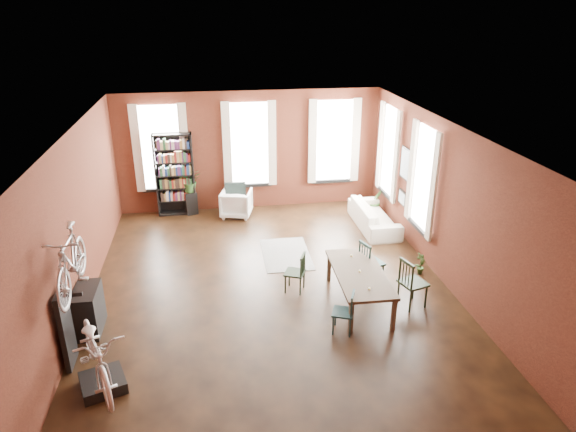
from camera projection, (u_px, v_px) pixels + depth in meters
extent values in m
plane|color=black|center=(271.00, 288.00, 10.26)|extent=(9.00, 9.00, 0.00)
cube|color=silver|center=(269.00, 131.00, 9.03)|extent=(7.00, 9.00, 0.04)
cube|color=#431910|center=(250.00, 151.00, 13.75)|extent=(7.00, 0.04, 3.20)
cube|color=#431910|center=(321.00, 372.00, 5.54)|extent=(7.00, 0.04, 3.20)
cube|color=#431910|center=(76.00, 226.00, 9.15)|extent=(0.04, 9.00, 3.20)
cube|color=#431910|center=(445.00, 204.00, 10.14)|extent=(0.04, 9.00, 3.20)
cube|color=white|center=(161.00, 148.00, 13.31)|extent=(1.00, 0.04, 2.20)
cube|color=beige|center=(161.00, 148.00, 13.25)|extent=(1.40, 0.06, 2.30)
cube|color=white|center=(249.00, 144.00, 13.64)|extent=(1.00, 0.04, 2.20)
cube|color=beige|center=(250.00, 145.00, 13.58)|extent=(1.40, 0.06, 2.30)
cube|color=white|center=(334.00, 141.00, 13.97)|extent=(1.00, 0.04, 2.20)
cube|color=beige|center=(334.00, 141.00, 13.91)|extent=(1.40, 0.06, 2.30)
cube|color=white|center=(425.00, 179.00, 10.97)|extent=(0.04, 1.00, 2.20)
cube|color=beige|center=(422.00, 179.00, 10.96)|extent=(0.06, 1.40, 2.30)
cube|color=white|center=(390.00, 151.00, 12.98)|extent=(0.04, 1.00, 2.20)
cube|color=beige|center=(388.00, 151.00, 12.97)|extent=(0.06, 1.40, 2.30)
cube|color=black|center=(406.00, 164.00, 11.97)|extent=(0.04, 0.55, 0.75)
cube|color=black|center=(403.00, 198.00, 12.30)|extent=(0.04, 0.45, 0.35)
cube|color=#4A3B2C|center=(359.00, 288.00, 9.62)|extent=(0.95, 2.00, 0.68)
cube|color=#1A383B|center=(343.00, 312.00, 8.78)|extent=(0.46, 0.46, 0.77)
cube|color=black|center=(295.00, 272.00, 10.04)|extent=(0.49, 0.49, 0.80)
cube|color=#1E2F1B|center=(413.00, 283.00, 9.51)|extent=(0.56, 0.56, 0.96)
cube|color=#1C3D3C|center=(371.00, 262.00, 10.30)|extent=(0.54, 0.54, 0.92)
cube|color=black|center=(175.00, 175.00, 13.47)|extent=(1.00, 0.32, 2.20)
imported|color=white|center=(236.00, 202.00, 13.59)|extent=(0.92, 0.88, 0.79)
imported|color=beige|center=(374.00, 212.00, 12.90)|extent=(0.61, 2.08, 0.81)
cube|color=black|center=(286.00, 254.00, 11.64)|extent=(1.07, 1.69, 0.01)
cube|color=black|center=(103.00, 383.00, 7.59)|extent=(0.78, 0.78, 0.18)
cube|color=black|center=(66.00, 329.00, 7.89)|extent=(0.16, 0.60, 1.30)
cube|color=black|center=(88.00, 310.00, 8.82)|extent=(0.40, 0.80, 0.80)
cube|color=black|center=(191.00, 203.00, 13.79)|extent=(0.38, 0.38, 0.61)
imported|color=#326126|center=(375.00, 208.00, 13.84)|extent=(0.57, 0.78, 0.31)
imported|color=#2E5020|center=(420.00, 270.00, 10.79)|extent=(0.48, 0.52, 0.17)
imported|color=beige|center=(92.00, 326.00, 7.16)|extent=(0.96, 1.16, 1.89)
imported|color=#A5A8AD|center=(67.00, 241.00, 7.35)|extent=(0.47, 1.00, 1.66)
imported|color=#2B5723|center=(190.00, 183.00, 13.61)|extent=(0.67, 0.72, 0.49)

